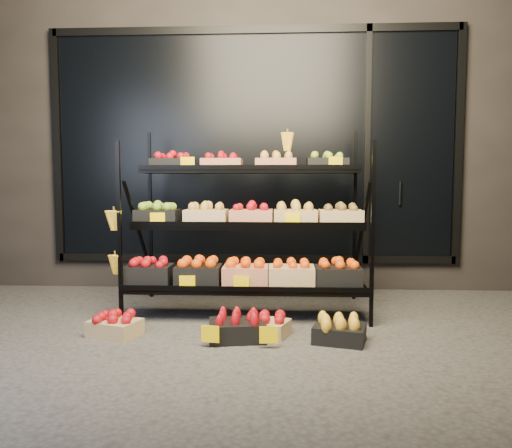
# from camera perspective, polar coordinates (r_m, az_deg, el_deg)

# --- Properties ---
(ground) EXTENTS (24.00, 24.00, 0.00)m
(ground) POSITION_cam_1_polar(r_m,az_deg,el_deg) (4.00, -1.51, -12.16)
(ground) COLOR #514F4C
(ground) RESTS_ON ground
(building) EXTENTS (6.00, 2.08, 3.50)m
(building) POSITION_cam_1_polar(r_m,az_deg,el_deg) (6.43, 0.27, 10.00)
(building) COLOR #2D2826
(building) RESTS_ON ground
(display_rack) EXTENTS (2.18, 1.02, 1.74)m
(display_rack) POSITION_cam_1_polar(r_m,az_deg,el_deg) (4.44, -1.13, -0.10)
(display_rack) COLOR black
(display_rack) RESTS_ON ground
(tag_floor_a) EXTENTS (0.13, 0.01, 0.12)m
(tag_floor_a) POSITION_cam_1_polar(r_m,az_deg,el_deg) (3.62, -5.26, -13.01)
(tag_floor_a) COLOR #FFD000
(tag_floor_a) RESTS_ON ground
(tag_floor_b) EXTENTS (0.13, 0.01, 0.12)m
(tag_floor_b) POSITION_cam_1_polar(r_m,az_deg,el_deg) (3.59, 1.45, -13.17)
(tag_floor_b) COLOR #FFD000
(tag_floor_b) RESTS_ON ground
(floor_crate_left) EXTENTS (0.42, 0.37, 0.19)m
(floor_crate_left) POSITION_cam_1_polar(r_m,az_deg,el_deg) (4.01, -15.85, -11.00)
(floor_crate_left) COLOR tan
(floor_crate_left) RESTS_ON ground
(floor_crate_midleft) EXTENTS (0.45, 0.36, 0.21)m
(floor_crate_midleft) POSITION_cam_1_polar(r_m,az_deg,el_deg) (3.78, -2.18, -11.68)
(floor_crate_midleft) COLOR black
(floor_crate_midleft) RESTS_ON ground
(floor_crate_midright) EXTENTS (0.40, 0.35, 0.18)m
(floor_crate_midright) POSITION_cam_1_polar(r_m,az_deg,el_deg) (3.89, 1.12, -11.38)
(floor_crate_midright) COLOR tan
(floor_crate_midright) RESTS_ON ground
(floor_crate_right) EXTENTS (0.42, 0.36, 0.19)m
(floor_crate_right) POSITION_cam_1_polar(r_m,az_deg,el_deg) (3.77, 9.51, -11.91)
(floor_crate_right) COLOR black
(floor_crate_right) RESTS_ON ground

